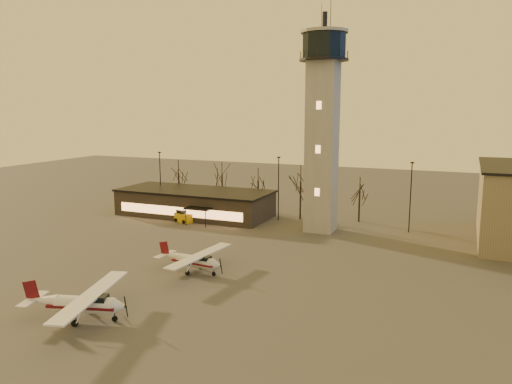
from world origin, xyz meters
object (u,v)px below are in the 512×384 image
cessna_rear (197,264)px  service_cart (184,217)px  control_tower (323,117)px  terminal (195,203)px  cessna_front (87,307)px

cessna_rear → service_cart: 24.86m
control_tower → service_cart: 26.47m
terminal → cessna_front: terminal is taller
cessna_rear → service_cart: bearing=129.8°
terminal → service_cart: bearing=-80.6°
control_tower → terminal: (-21.99, 1.98, -14.17)m
control_tower → cessna_front: bearing=-104.1°
control_tower → service_cart: size_ratio=9.65×
terminal → cessna_rear: terminal is taller
cessna_rear → cessna_front: bearing=-94.2°
terminal → cessna_front: (12.48, -39.76, -1.02)m
control_tower → cessna_rear: control_tower is taller
terminal → service_cart: size_ratio=7.52×
service_cart → cessna_front: bearing=-50.2°
terminal → cessna_rear: (14.89, -25.46, -1.14)m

